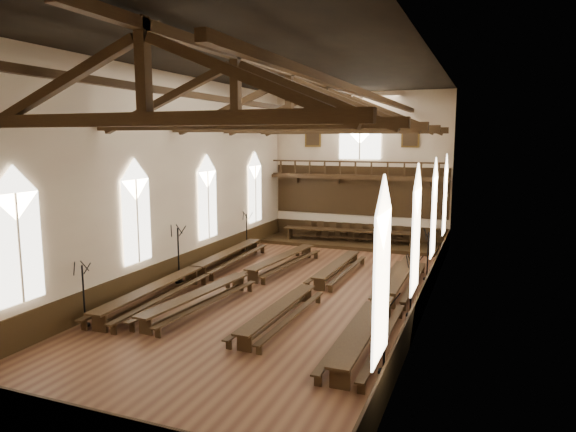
{
  "coord_description": "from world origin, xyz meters",
  "views": [
    {
      "loc": [
        8.18,
        -20.92,
        6.9
      ],
      "look_at": [
        -0.65,
        1.5,
        3.29
      ],
      "focal_mm": 32.0,
      "sensor_mm": 36.0,
      "label": 1
    }
  ],
  "objects_px": {
    "candelabrum_right_far": "(427,265)",
    "candelabrum_left_mid": "(179,266)",
    "candelabrum_right_near": "(384,349)",
    "candelabrum_right_mid": "(411,298)",
    "dais": "(348,243)",
    "candelabrum_left_far": "(247,240)",
    "candelabrum_left_near": "(84,307)",
    "refectory_row_a": "(196,271)",
    "refectory_row_c": "(313,285)",
    "refectory_row_b": "(246,276)",
    "high_table": "(348,231)",
    "refectory_row_d": "(386,299)"
  },
  "relations": [
    {
      "from": "candelabrum_right_mid",
      "to": "candelabrum_right_far",
      "type": "xyz_separation_m",
      "value": [
        -0.0,
        5.63,
        0.02
      ]
    },
    {
      "from": "dais",
      "to": "candelabrum_right_far",
      "type": "xyz_separation_m",
      "value": [
        5.83,
        -6.89,
        0.67
      ]
    },
    {
      "from": "refectory_row_b",
      "to": "dais",
      "type": "bearing_deg",
      "value": 79.94
    },
    {
      "from": "candelabrum_right_near",
      "to": "candelabrum_left_far",
      "type": "bearing_deg",
      "value": 129.51
    },
    {
      "from": "refectory_row_c",
      "to": "candelabrum_left_mid",
      "type": "relative_size",
      "value": 4.77
    },
    {
      "from": "refectory_row_a",
      "to": "refectory_row_c",
      "type": "distance_m",
      "value": 6.06
    },
    {
      "from": "dais",
      "to": "refectory_row_d",
      "type": "bearing_deg",
      "value": -68.68
    },
    {
      "from": "high_table",
      "to": "candelabrum_left_far",
      "type": "bearing_deg",
      "value": -140.04
    },
    {
      "from": "candelabrum_right_near",
      "to": "candelabrum_right_mid",
      "type": "height_order",
      "value": "candelabrum_right_near"
    },
    {
      "from": "candelabrum_left_mid",
      "to": "refectory_row_d",
      "type": "bearing_deg",
      "value": -3.35
    },
    {
      "from": "refectory_row_c",
      "to": "candelabrum_right_mid",
      "type": "height_order",
      "value": "candelabrum_right_mid"
    },
    {
      "from": "candelabrum_left_near",
      "to": "candelabrum_left_mid",
      "type": "xyz_separation_m",
      "value": [
        -0.0,
        6.23,
        0.12
      ]
    },
    {
      "from": "candelabrum_left_near",
      "to": "candelabrum_right_mid",
      "type": "xyz_separation_m",
      "value": [
        11.1,
        5.57,
        0.0
      ]
    },
    {
      "from": "refectory_row_a",
      "to": "candelabrum_right_far",
      "type": "distance_m",
      "value": 11.39
    },
    {
      "from": "refectory_row_a",
      "to": "refectory_row_c",
      "type": "height_order",
      "value": "refectory_row_a"
    },
    {
      "from": "candelabrum_left_mid",
      "to": "candelabrum_right_far",
      "type": "height_order",
      "value": "candelabrum_left_mid"
    },
    {
      "from": "refectory_row_b",
      "to": "high_table",
      "type": "relative_size",
      "value": 1.64
    },
    {
      "from": "dais",
      "to": "candelabrum_right_near",
      "type": "xyz_separation_m",
      "value": [
        5.83,
        -17.87,
        0.66
      ]
    },
    {
      "from": "refectory_row_b",
      "to": "candelabrum_right_far",
      "type": "bearing_deg",
      "value": 28.84
    },
    {
      "from": "candelabrum_right_far",
      "to": "candelabrum_left_mid",
      "type": "bearing_deg",
      "value": -155.92
    },
    {
      "from": "candelabrum_left_near",
      "to": "candelabrum_left_far",
      "type": "height_order",
      "value": "candelabrum_left_far"
    },
    {
      "from": "refectory_row_a",
      "to": "refectory_row_d",
      "type": "bearing_deg",
      "value": -6.43
    },
    {
      "from": "dais",
      "to": "candelabrum_right_mid",
      "type": "bearing_deg",
      "value": -65.01
    },
    {
      "from": "refectory_row_b",
      "to": "candelabrum_right_far",
      "type": "distance_m",
      "value": 8.93
    },
    {
      "from": "refectory_row_b",
      "to": "candelabrum_left_mid",
      "type": "relative_size",
      "value": 4.97
    },
    {
      "from": "refectory_row_b",
      "to": "high_table",
      "type": "bearing_deg",
      "value": 79.94
    },
    {
      "from": "refectory_row_b",
      "to": "candelabrum_right_near",
      "type": "height_order",
      "value": "candelabrum_right_near"
    },
    {
      "from": "candelabrum_left_near",
      "to": "candelabrum_left_mid",
      "type": "bearing_deg",
      "value": 90.0
    },
    {
      "from": "refectory_row_a",
      "to": "candelabrum_left_near",
      "type": "xyz_separation_m",
      "value": [
        -0.63,
        -6.71,
        0.19
      ]
    },
    {
      "from": "refectory_row_b",
      "to": "dais",
      "type": "relative_size",
      "value": 1.25
    },
    {
      "from": "candelabrum_left_near",
      "to": "candelabrum_left_far",
      "type": "bearing_deg",
      "value": 90.0
    },
    {
      "from": "candelabrum_left_far",
      "to": "candelabrum_right_mid",
      "type": "distance_m",
      "value": 13.74
    },
    {
      "from": "high_table",
      "to": "candelabrum_left_far",
      "type": "distance_m",
      "value": 6.87
    },
    {
      "from": "refectory_row_a",
      "to": "refectory_row_d",
      "type": "xyz_separation_m",
      "value": [
        9.49,
        -1.07,
        -0.02
      ]
    },
    {
      "from": "candelabrum_right_near",
      "to": "candelabrum_left_near",
      "type": "bearing_deg",
      "value": -178.94
    },
    {
      "from": "candelabrum_right_near",
      "to": "candelabrum_right_mid",
      "type": "distance_m",
      "value": 5.36
    },
    {
      "from": "refectory_row_b",
      "to": "dais",
      "type": "xyz_separation_m",
      "value": [
        1.98,
        11.19,
        -0.42
      ]
    },
    {
      "from": "refectory_row_d",
      "to": "high_table",
      "type": "xyz_separation_m",
      "value": [
        -4.85,
        12.44,
        0.35
      ]
    },
    {
      "from": "high_table",
      "to": "candelabrum_left_near",
      "type": "height_order",
      "value": "candelabrum_left_near"
    },
    {
      "from": "refectory_row_c",
      "to": "candelabrum_right_near",
      "type": "relative_size",
      "value": 5.43
    },
    {
      "from": "dais",
      "to": "candelabrum_right_far",
      "type": "relative_size",
      "value": 4.44
    },
    {
      "from": "refectory_row_b",
      "to": "candelabrum_left_far",
      "type": "xyz_separation_m",
      "value": [
        -3.28,
        6.78,
        0.24
      ]
    },
    {
      "from": "candelabrum_left_far",
      "to": "candelabrum_right_near",
      "type": "bearing_deg",
      "value": -50.49
    },
    {
      "from": "dais",
      "to": "candelabrum_left_far",
      "type": "xyz_separation_m",
      "value": [
        -5.27,
        -4.41,
        0.66
      ]
    },
    {
      "from": "candelabrum_right_near",
      "to": "refectory_row_c",
      "type": "bearing_deg",
      "value": 124.5
    },
    {
      "from": "candelabrum_left_far",
      "to": "candelabrum_left_near",
      "type": "bearing_deg",
      "value": -90.0
    },
    {
      "from": "high_table",
      "to": "candelabrum_left_near",
      "type": "relative_size",
      "value": 3.51
    },
    {
      "from": "candelabrum_right_far",
      "to": "candelabrum_right_mid",
      "type": "bearing_deg",
      "value": -90.0
    },
    {
      "from": "candelabrum_left_mid",
      "to": "dais",
      "type": "bearing_deg",
      "value": 66.03
    },
    {
      "from": "refectory_row_c",
      "to": "high_table",
      "type": "height_order",
      "value": "high_table"
    }
  ]
}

